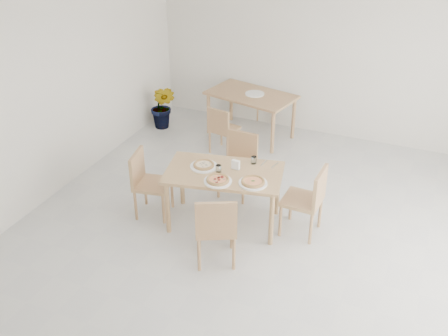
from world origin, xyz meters
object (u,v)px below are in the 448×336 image
at_px(plate_mushroom, 204,166).
at_px(pizza_margherita, 253,181).
at_px(chair_east, 309,197).
at_px(chair_south, 216,226).
at_px(chair_west, 146,179).
at_px(second_table, 251,99).
at_px(chair_back_s, 222,127).
at_px(pizza_pepperoni, 218,179).
at_px(main_table, 224,178).
at_px(chair_back_n, 274,95).
at_px(plate_empty, 255,94).
at_px(tumbler_a, 218,169).
at_px(pizza_mushroom, 204,165).
at_px(chair_north, 239,159).
at_px(plate_margherita, 253,183).
at_px(plate_pepperoni, 218,181).
at_px(tumbler_b, 254,160).
at_px(potted_plant, 163,107).
at_px(napkin_holder, 236,165).

distance_m(plate_mushroom, pizza_margherita, 0.71).
bearing_deg(chair_east, chair_south, -36.62).
distance_m(chair_west, second_table, 2.73).
height_order(chair_south, chair_back_s, chair_south).
distance_m(chair_east, pizza_pepperoni, 1.12).
relative_size(main_table, chair_back_n, 1.93).
relative_size(chair_south, chair_back_s, 1.16).
bearing_deg(plate_empty, tumbler_a, -79.27).
height_order(pizza_mushroom, pizza_pepperoni, same).
distance_m(pizza_margherita, plate_empty, 2.81).
distance_m(chair_north, plate_margherita, 1.08).
bearing_deg(plate_pepperoni, plate_margherita, 17.26).
height_order(chair_north, chair_west, chair_west).
bearing_deg(chair_back_n, tumbler_b, -61.74).
bearing_deg(main_table, pizza_mushroom, 166.69).
relative_size(chair_north, chair_west, 1.00).
bearing_deg(plate_empty, tumbler_b, -69.80).
bearing_deg(pizza_pepperoni, chair_east, 24.23).
bearing_deg(plate_margherita, chair_north, 120.51).
bearing_deg(potted_plant, second_table, 12.18).
distance_m(chair_south, pizza_mushroom, 0.97).
bearing_deg(potted_plant, pizza_pepperoni, -48.96).
distance_m(chair_east, plate_empty, 2.80).
distance_m(pizza_pepperoni, tumbler_a, 0.24).
relative_size(chair_north, pizza_pepperoni, 2.90).
height_order(tumbler_a, potted_plant, tumbler_a).
relative_size(second_table, plate_empty, 4.94).
distance_m(main_table, napkin_holder, 0.21).
relative_size(napkin_holder, chair_back_n, 0.16).
bearing_deg(second_table, pizza_margherita, -56.31).
xyz_separation_m(chair_east, pizza_pepperoni, (-1.00, -0.45, 0.26)).
relative_size(plate_mushroom, plate_pepperoni, 1.02).
relative_size(tumbler_b, second_table, 0.06).
bearing_deg(tumbler_b, pizza_mushroom, -148.21).
bearing_deg(chair_north, plate_pepperoni, -79.36).
bearing_deg(plate_pepperoni, tumbler_a, 112.23).
bearing_deg(plate_mushroom, plate_margherita, -10.81).
relative_size(pizza_margherita, pizza_mushroom, 0.95).
bearing_deg(chair_south, pizza_mushroom, -82.88).
distance_m(plate_margherita, tumbler_b, 0.49).
xyz_separation_m(chair_south, chair_west, (-1.24, 0.59, -0.02)).
distance_m(chair_south, second_table, 3.40).
bearing_deg(plate_mushroom, chair_back_s, 106.57).
relative_size(chair_east, pizza_mushroom, 3.03).
xyz_separation_m(pizza_margherita, napkin_holder, (-0.31, 0.23, 0.03)).
xyz_separation_m(napkin_holder, chair_back_n, (-0.58, 3.21, -0.34)).
height_order(tumbler_a, chair_back_s, tumbler_a).
distance_m(chair_back_n, plate_empty, 0.85).
relative_size(chair_south, pizza_pepperoni, 3.02).
bearing_deg(chair_south, chair_east, -154.89).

